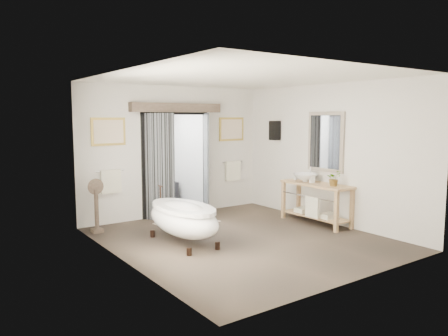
# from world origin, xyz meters

# --- Properties ---
(ground_plane) EXTENTS (5.00, 5.00, 0.00)m
(ground_plane) POSITION_xyz_m (0.00, 0.00, 0.00)
(ground_plane) COLOR brown
(room_shell) EXTENTS (4.52, 5.02, 2.91)m
(room_shell) POSITION_xyz_m (-0.04, -0.13, 1.86)
(room_shell) COLOR silver
(room_shell) RESTS_ON ground_plane
(shower_room) EXTENTS (2.22, 2.01, 2.51)m
(shower_room) POSITION_xyz_m (0.00, 3.99, 0.91)
(shower_room) COLOR black
(shower_room) RESTS_ON ground_plane
(back_wall_dressing) EXTENTS (3.82, 0.77, 2.52)m
(back_wall_dressing) POSITION_xyz_m (0.00, 2.32, 1.56)
(back_wall_dressing) COLOR black
(back_wall_dressing) RESTS_ON ground_plane
(clawfoot_tub) EXTENTS (0.84, 1.88, 0.92)m
(clawfoot_tub) POSITION_xyz_m (-1.01, 0.42, 0.45)
(clawfoot_tub) COLOR black
(clawfoot_tub) RESTS_ON ground_plane
(vanity) EXTENTS (0.57, 1.60, 0.85)m
(vanity) POSITION_xyz_m (1.95, 0.06, 0.51)
(vanity) COLOR tan
(vanity) RESTS_ON ground_plane
(pedestal_mirror) EXTENTS (0.31, 0.20, 1.05)m
(pedestal_mirror) POSITION_xyz_m (-2.01, 2.00, 0.45)
(pedestal_mirror) COLOR brown
(pedestal_mirror) RESTS_ON ground_plane
(rug) EXTENTS (1.28, 0.93, 0.01)m
(rug) POSITION_xyz_m (-0.20, 1.66, 0.01)
(rug) COLOR beige
(rug) RESTS_ON ground_plane
(slippers) EXTENTS (0.32, 0.24, 0.05)m
(slippers) POSITION_xyz_m (-0.07, 1.66, 0.04)
(slippers) COLOR white
(slippers) RESTS_ON rug
(basin) EXTENTS (0.67, 0.67, 0.18)m
(basin) POSITION_xyz_m (1.93, 0.34, 0.94)
(basin) COLOR white
(basin) RESTS_ON vanity
(plant) EXTENTS (0.30, 0.26, 0.32)m
(plant) POSITION_xyz_m (1.96, -0.40, 1.01)
(plant) COLOR gray
(plant) RESTS_ON vanity
(soap_bottle_a) EXTENTS (0.11, 0.11, 0.20)m
(soap_bottle_a) POSITION_xyz_m (1.93, 0.15, 0.95)
(soap_bottle_a) COLOR gray
(soap_bottle_a) RESTS_ON vanity
(soap_bottle_b) EXTENTS (0.15, 0.15, 0.16)m
(soap_bottle_b) POSITION_xyz_m (1.98, 0.69, 0.93)
(soap_bottle_b) COLOR gray
(soap_bottle_b) RESTS_ON vanity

